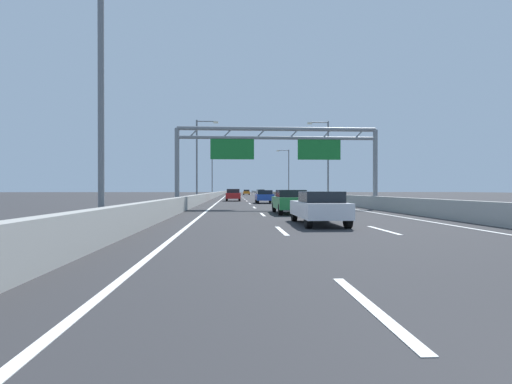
% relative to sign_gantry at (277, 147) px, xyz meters
% --- Properties ---
extents(ground_plane, '(260.00, 260.00, 0.00)m').
position_rel_sign_gantry_xyz_m(ground_plane, '(0.03, 70.00, -4.81)').
color(ground_plane, '#2D2D30').
extents(lane_dash_left_0, '(0.16, 3.00, 0.01)m').
position_rel_sign_gantry_xyz_m(lane_dash_left_0, '(-1.77, -26.50, -4.80)').
color(lane_dash_left_0, white).
rests_on(lane_dash_left_0, ground_plane).
extents(lane_dash_left_1, '(0.16, 3.00, 0.01)m').
position_rel_sign_gantry_xyz_m(lane_dash_left_1, '(-1.77, -17.50, -4.80)').
color(lane_dash_left_1, white).
rests_on(lane_dash_left_1, ground_plane).
extents(lane_dash_left_2, '(0.16, 3.00, 0.01)m').
position_rel_sign_gantry_xyz_m(lane_dash_left_2, '(-1.77, -8.50, -4.80)').
color(lane_dash_left_2, white).
rests_on(lane_dash_left_2, ground_plane).
extents(lane_dash_left_3, '(0.16, 3.00, 0.01)m').
position_rel_sign_gantry_xyz_m(lane_dash_left_3, '(-1.77, 0.50, -4.80)').
color(lane_dash_left_3, white).
rests_on(lane_dash_left_3, ground_plane).
extents(lane_dash_left_4, '(0.16, 3.00, 0.01)m').
position_rel_sign_gantry_xyz_m(lane_dash_left_4, '(-1.77, 9.50, -4.80)').
color(lane_dash_left_4, white).
rests_on(lane_dash_left_4, ground_plane).
extents(lane_dash_left_5, '(0.16, 3.00, 0.01)m').
position_rel_sign_gantry_xyz_m(lane_dash_left_5, '(-1.77, 18.50, -4.80)').
color(lane_dash_left_5, white).
rests_on(lane_dash_left_5, ground_plane).
extents(lane_dash_left_6, '(0.16, 3.00, 0.01)m').
position_rel_sign_gantry_xyz_m(lane_dash_left_6, '(-1.77, 27.50, -4.80)').
color(lane_dash_left_6, white).
rests_on(lane_dash_left_6, ground_plane).
extents(lane_dash_left_7, '(0.16, 3.00, 0.01)m').
position_rel_sign_gantry_xyz_m(lane_dash_left_7, '(-1.77, 36.50, -4.80)').
color(lane_dash_left_7, white).
rests_on(lane_dash_left_7, ground_plane).
extents(lane_dash_left_8, '(0.16, 3.00, 0.01)m').
position_rel_sign_gantry_xyz_m(lane_dash_left_8, '(-1.77, 45.50, -4.80)').
color(lane_dash_left_8, white).
rests_on(lane_dash_left_8, ground_plane).
extents(lane_dash_left_9, '(0.16, 3.00, 0.01)m').
position_rel_sign_gantry_xyz_m(lane_dash_left_9, '(-1.77, 54.50, -4.80)').
color(lane_dash_left_9, white).
rests_on(lane_dash_left_9, ground_plane).
extents(lane_dash_left_10, '(0.16, 3.00, 0.01)m').
position_rel_sign_gantry_xyz_m(lane_dash_left_10, '(-1.77, 63.50, -4.80)').
color(lane_dash_left_10, white).
rests_on(lane_dash_left_10, ground_plane).
extents(lane_dash_left_11, '(0.16, 3.00, 0.01)m').
position_rel_sign_gantry_xyz_m(lane_dash_left_11, '(-1.77, 72.50, -4.80)').
color(lane_dash_left_11, white).
rests_on(lane_dash_left_11, ground_plane).
extents(lane_dash_left_12, '(0.16, 3.00, 0.01)m').
position_rel_sign_gantry_xyz_m(lane_dash_left_12, '(-1.77, 81.50, -4.80)').
color(lane_dash_left_12, white).
rests_on(lane_dash_left_12, ground_plane).
extents(lane_dash_left_13, '(0.16, 3.00, 0.01)m').
position_rel_sign_gantry_xyz_m(lane_dash_left_13, '(-1.77, 90.50, -4.80)').
color(lane_dash_left_13, white).
rests_on(lane_dash_left_13, ground_plane).
extents(lane_dash_left_14, '(0.16, 3.00, 0.01)m').
position_rel_sign_gantry_xyz_m(lane_dash_left_14, '(-1.77, 99.50, -4.80)').
color(lane_dash_left_14, white).
rests_on(lane_dash_left_14, ground_plane).
extents(lane_dash_left_15, '(0.16, 3.00, 0.01)m').
position_rel_sign_gantry_xyz_m(lane_dash_left_15, '(-1.77, 108.50, -4.80)').
color(lane_dash_left_15, white).
rests_on(lane_dash_left_15, ground_plane).
extents(lane_dash_left_16, '(0.16, 3.00, 0.01)m').
position_rel_sign_gantry_xyz_m(lane_dash_left_16, '(-1.77, 117.50, -4.80)').
color(lane_dash_left_16, white).
rests_on(lane_dash_left_16, ground_plane).
extents(lane_dash_left_17, '(0.16, 3.00, 0.01)m').
position_rel_sign_gantry_xyz_m(lane_dash_left_17, '(-1.77, 126.50, -4.80)').
color(lane_dash_left_17, white).
rests_on(lane_dash_left_17, ground_plane).
extents(lane_dash_right_1, '(0.16, 3.00, 0.01)m').
position_rel_sign_gantry_xyz_m(lane_dash_right_1, '(1.83, -17.50, -4.80)').
color(lane_dash_right_1, white).
rests_on(lane_dash_right_1, ground_plane).
extents(lane_dash_right_2, '(0.16, 3.00, 0.01)m').
position_rel_sign_gantry_xyz_m(lane_dash_right_2, '(1.83, -8.50, -4.80)').
color(lane_dash_right_2, white).
rests_on(lane_dash_right_2, ground_plane).
extents(lane_dash_right_3, '(0.16, 3.00, 0.01)m').
position_rel_sign_gantry_xyz_m(lane_dash_right_3, '(1.83, 0.50, -4.80)').
color(lane_dash_right_3, white).
rests_on(lane_dash_right_3, ground_plane).
extents(lane_dash_right_4, '(0.16, 3.00, 0.01)m').
position_rel_sign_gantry_xyz_m(lane_dash_right_4, '(1.83, 9.50, -4.80)').
color(lane_dash_right_4, white).
rests_on(lane_dash_right_4, ground_plane).
extents(lane_dash_right_5, '(0.16, 3.00, 0.01)m').
position_rel_sign_gantry_xyz_m(lane_dash_right_5, '(1.83, 18.50, -4.80)').
color(lane_dash_right_5, white).
rests_on(lane_dash_right_5, ground_plane).
extents(lane_dash_right_6, '(0.16, 3.00, 0.01)m').
position_rel_sign_gantry_xyz_m(lane_dash_right_6, '(1.83, 27.50, -4.80)').
color(lane_dash_right_6, white).
rests_on(lane_dash_right_6, ground_plane).
extents(lane_dash_right_7, '(0.16, 3.00, 0.01)m').
position_rel_sign_gantry_xyz_m(lane_dash_right_7, '(1.83, 36.50, -4.80)').
color(lane_dash_right_7, white).
rests_on(lane_dash_right_7, ground_plane).
extents(lane_dash_right_8, '(0.16, 3.00, 0.01)m').
position_rel_sign_gantry_xyz_m(lane_dash_right_8, '(1.83, 45.50, -4.80)').
color(lane_dash_right_8, white).
rests_on(lane_dash_right_8, ground_plane).
extents(lane_dash_right_9, '(0.16, 3.00, 0.01)m').
position_rel_sign_gantry_xyz_m(lane_dash_right_9, '(1.83, 54.50, -4.80)').
color(lane_dash_right_9, white).
rests_on(lane_dash_right_9, ground_plane).
extents(lane_dash_right_10, '(0.16, 3.00, 0.01)m').
position_rel_sign_gantry_xyz_m(lane_dash_right_10, '(1.83, 63.50, -4.80)').
color(lane_dash_right_10, white).
rests_on(lane_dash_right_10, ground_plane).
extents(lane_dash_right_11, '(0.16, 3.00, 0.01)m').
position_rel_sign_gantry_xyz_m(lane_dash_right_11, '(1.83, 72.50, -4.80)').
color(lane_dash_right_11, white).
rests_on(lane_dash_right_11, ground_plane).
extents(lane_dash_right_12, '(0.16, 3.00, 0.01)m').
position_rel_sign_gantry_xyz_m(lane_dash_right_12, '(1.83, 81.50, -4.80)').
color(lane_dash_right_12, white).
rests_on(lane_dash_right_12, ground_plane).
extents(lane_dash_right_13, '(0.16, 3.00, 0.01)m').
position_rel_sign_gantry_xyz_m(lane_dash_right_13, '(1.83, 90.50, -4.80)').
color(lane_dash_right_13, white).
rests_on(lane_dash_right_13, ground_plane).
extents(lane_dash_right_14, '(0.16, 3.00, 0.01)m').
position_rel_sign_gantry_xyz_m(lane_dash_right_14, '(1.83, 99.50, -4.80)').
color(lane_dash_right_14, white).
rests_on(lane_dash_right_14, ground_plane).
extents(lane_dash_right_15, '(0.16, 3.00, 0.01)m').
position_rel_sign_gantry_xyz_m(lane_dash_right_15, '(1.83, 108.50, -4.80)').
color(lane_dash_right_15, white).
rests_on(lane_dash_right_15, ground_plane).
extents(lane_dash_right_16, '(0.16, 3.00, 0.01)m').
position_rel_sign_gantry_xyz_m(lane_dash_right_16, '(1.83, 117.50, -4.80)').
color(lane_dash_right_16, white).
rests_on(lane_dash_right_16, ground_plane).
extents(lane_dash_right_17, '(0.16, 3.00, 0.01)m').
position_rel_sign_gantry_xyz_m(lane_dash_right_17, '(1.83, 126.50, -4.80)').
color(lane_dash_right_17, white).
rests_on(lane_dash_right_17, ground_plane).
extents(edge_line_left, '(0.16, 176.00, 0.01)m').
position_rel_sign_gantry_xyz_m(edge_line_left, '(-5.22, 58.00, -4.80)').
color(edge_line_left, white).
rests_on(edge_line_left, ground_plane).
extents(edge_line_right, '(0.16, 176.00, 0.01)m').
position_rel_sign_gantry_xyz_m(edge_line_right, '(5.28, 58.00, -4.80)').
color(edge_line_right, white).
rests_on(edge_line_right, ground_plane).
extents(barrier_left, '(0.45, 220.00, 0.95)m').
position_rel_sign_gantry_xyz_m(barrier_left, '(-6.87, 80.00, -4.33)').
color(barrier_left, '#9E9E99').
rests_on(barrier_left, ground_plane).
extents(barrier_right, '(0.45, 220.00, 0.95)m').
position_rel_sign_gantry_xyz_m(barrier_right, '(6.93, 80.00, -4.33)').
color(barrier_right, '#9E9E99').
rests_on(barrier_right, ground_plane).
extents(sign_gantry, '(16.02, 0.36, 6.36)m').
position_rel_sign_gantry_xyz_m(sign_gantry, '(0.00, 0.00, 0.00)').
color(sign_gantry, gray).
rests_on(sign_gantry, ground_plane).
extents(streetlamp_left_near, '(2.58, 0.28, 9.50)m').
position_rel_sign_gantry_xyz_m(streetlamp_left_near, '(-7.44, -18.23, 0.59)').
color(streetlamp_left_near, slate).
rests_on(streetlamp_left_near, ground_plane).
extents(streetlamp_left_mid, '(2.58, 0.28, 9.50)m').
position_rel_sign_gantry_xyz_m(streetlamp_left_mid, '(-7.44, 15.38, 0.59)').
color(streetlamp_left_mid, slate).
rests_on(streetlamp_left_mid, ground_plane).
extents(streetlamp_right_mid, '(2.58, 0.28, 9.50)m').
position_rel_sign_gantry_xyz_m(streetlamp_right_mid, '(7.49, 15.38, 0.59)').
color(streetlamp_right_mid, slate).
rests_on(streetlamp_right_mid, ground_plane).
extents(streetlamp_left_far, '(2.58, 0.28, 9.50)m').
position_rel_sign_gantry_xyz_m(streetlamp_left_far, '(-7.44, 48.98, 0.59)').
color(streetlamp_left_far, slate).
rests_on(streetlamp_left_far, ground_plane).
extents(streetlamp_right_far, '(2.58, 0.28, 9.50)m').
position_rel_sign_gantry_xyz_m(streetlamp_right_far, '(7.49, 48.98, 0.59)').
color(streetlamp_right_far, slate).
rests_on(streetlamp_right_far, ground_plane).
extents(green_car, '(1.78, 4.54, 1.42)m').
position_rel_sign_gantry_xyz_m(green_car, '(-0.05, -7.53, -4.06)').
color(green_car, '#1E7A38').
rests_on(green_car, ground_plane).
extents(orange_car, '(1.71, 4.48, 1.41)m').
position_rel_sign_gantry_xyz_m(orange_car, '(0.13, 77.81, -4.07)').
color(orange_car, orange).
rests_on(orange_car, ground_plane).
extents(silver_car, '(1.76, 4.19, 1.44)m').
position_rel_sign_gantry_xyz_m(silver_car, '(3.76, 79.29, -4.06)').
color(silver_car, '#A8ADB2').
rests_on(silver_car, ground_plane).
extents(red_car, '(1.81, 4.22, 1.52)m').
position_rel_sign_gantry_xyz_m(red_car, '(-3.47, 19.37, -4.04)').
color(red_car, red).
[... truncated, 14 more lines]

